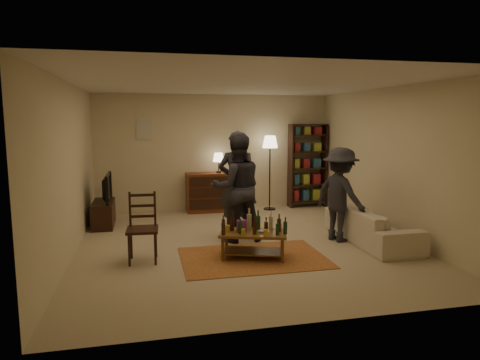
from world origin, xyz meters
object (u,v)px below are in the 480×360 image
object	(u,v)px
person_left	(237,184)
person_right	(237,188)
bookshelf	(307,165)
dining_chair	(143,224)
coffee_table	(253,234)
floor_lamp	(270,147)
dresser	(209,191)
sofa	(371,225)
tv_stand	(104,207)
person_by_sofa	(340,195)

from	to	relation	value
person_left	person_right	size ratio (longest dim) A/B	1.02
bookshelf	dining_chair	bearing A→B (deg)	-139.74
coffee_table	person_left	size ratio (longest dim) A/B	0.59
bookshelf	floor_lamp	world-z (taller)	bookshelf
dresser	person_left	xyz separation A→B (m)	(0.21, -2.19, 0.49)
dining_chair	person_left	xyz separation A→B (m)	(1.69, 1.06, 0.40)
sofa	person_right	bearing A→B (deg)	75.05
tv_stand	bookshelf	xyz separation A→B (m)	(4.69, 0.98, 0.65)
bookshelf	person_right	world-z (taller)	bookshelf
floor_lamp	person_right	bearing A→B (deg)	-118.54
bookshelf	floor_lamp	distance (m)	1.10
coffee_table	dresser	xyz separation A→B (m)	(-0.17, 3.51, 0.09)
tv_stand	floor_lamp	world-z (taller)	floor_lamp
bookshelf	person_left	xyz separation A→B (m)	(-2.23, -2.25, -0.07)
coffee_table	dining_chair	distance (m)	1.68
person_left	person_by_sofa	xyz separation A→B (m)	(1.68, -0.71, -0.14)
coffee_table	dresser	bearing A→B (deg)	92.82
person_right	person_by_sofa	world-z (taller)	person_right
floor_lamp	person_by_sofa	size ratio (longest dim) A/B	1.06
person_right	sofa	bearing A→B (deg)	162.70
dining_chair	person_left	size ratio (longest dim) A/B	0.55
person_right	person_by_sofa	xyz separation A→B (m)	(1.76, -0.38, -0.12)
tv_stand	sofa	xyz separation A→B (m)	(4.64, -2.20, -0.08)
dresser	bookshelf	world-z (taller)	bookshelf
coffee_table	person_left	bearing A→B (deg)	88.36
sofa	person_by_sofa	xyz separation A→B (m)	(-0.50, 0.22, 0.52)
tv_stand	person_left	bearing A→B (deg)	-27.36
coffee_table	bookshelf	bearing A→B (deg)	57.66
bookshelf	person_left	world-z (taller)	bookshelf
coffee_table	person_by_sofa	xyz separation A→B (m)	(1.72, 0.62, 0.44)
person_right	person_by_sofa	bearing A→B (deg)	165.34
floor_lamp	sofa	xyz separation A→B (m)	(0.95, -3.02, -1.18)
floor_lamp	dresser	bearing A→B (deg)	176.32
dining_chair	bookshelf	distance (m)	5.15
coffee_table	bookshelf	distance (m)	4.28
dining_chair	person_left	distance (m)	2.04
sofa	coffee_table	bearing A→B (deg)	100.14
tv_stand	dresser	world-z (taller)	dresser
floor_lamp	coffee_table	bearing A→B (deg)	-110.40
dining_chair	person_right	size ratio (longest dim) A/B	0.56
dining_chair	floor_lamp	xyz separation A→B (m)	(2.92, 3.16, 0.93)
coffee_table	dresser	world-z (taller)	dresser
tv_stand	bookshelf	bearing A→B (deg)	11.80
coffee_table	floor_lamp	distance (m)	3.81
person_left	person_by_sofa	distance (m)	1.83
dresser	person_left	distance (m)	2.25
floor_lamp	person_right	xyz separation A→B (m)	(-1.31, -2.42, -0.55)
person_left	person_by_sofa	bearing A→B (deg)	178.39
floor_lamp	dining_chair	bearing A→B (deg)	-132.79
coffee_table	tv_stand	bearing A→B (deg)	133.05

